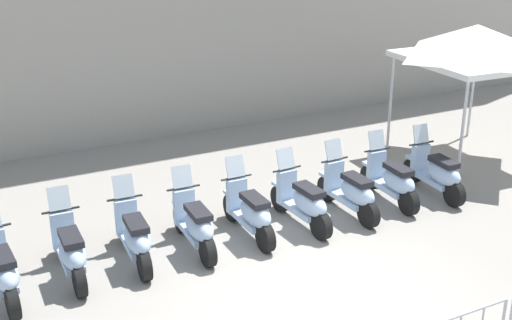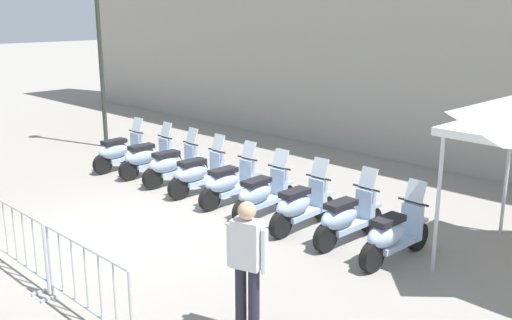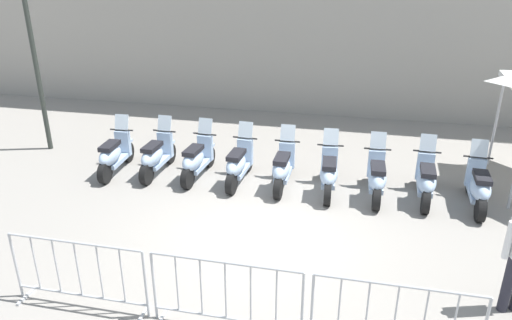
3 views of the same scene
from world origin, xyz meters
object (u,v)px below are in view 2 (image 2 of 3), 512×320
(motorcycle_2, at_px, (173,165))
(motorcycle_3, at_px, (199,174))
(motorcycle_4, at_px, (230,183))
(motorcycle_7, at_px, (347,218))
(street_lamp, at_px, (98,17))
(motorcycle_5, at_px, (262,194))
(motorcycle_0, at_px, (120,152))
(motorcycle_6, at_px, (300,206))
(motorcycle_1, at_px, (148,158))
(barrier_segment_2, at_px, (87,285))
(officer_near_row_end, at_px, (247,261))
(motorcycle_8, at_px, (393,235))
(barrier_segment_1, at_px, (15,240))

(motorcycle_2, distance_m, motorcycle_3, 0.97)
(motorcycle_4, bearing_deg, motorcycle_7, 2.72)
(motorcycle_2, distance_m, street_lamp, 5.51)
(motorcycle_5, distance_m, motorcycle_7, 1.94)
(motorcycle_0, bearing_deg, motorcycle_2, 6.70)
(motorcycle_5, xyz_separation_m, motorcycle_6, (0.97, 0.03, 0.00))
(motorcycle_6, bearing_deg, motorcycle_1, -178.79)
(motorcycle_3, distance_m, street_lamp, 6.31)
(motorcycle_4, distance_m, barrier_segment_2, 4.90)
(motorcycle_2, relative_size, motorcycle_7, 1.00)
(motorcycle_2, bearing_deg, motorcycle_5, 0.53)
(motorcycle_2, bearing_deg, motorcycle_0, -173.30)
(motorcycle_5, bearing_deg, motorcycle_4, 179.32)
(street_lamp, bearing_deg, motorcycle_5, -5.50)
(motorcycle_2, xyz_separation_m, motorcycle_6, (3.90, 0.06, 0.00))
(motorcycle_7, xyz_separation_m, barrier_segment_2, (-0.62, -4.47, 0.07))
(barrier_segment_2, bearing_deg, officer_near_row_end, 39.21)
(officer_near_row_end, bearing_deg, motorcycle_8, 90.03)
(motorcycle_0, distance_m, motorcycle_4, 3.88)
(motorcycle_0, distance_m, motorcycle_1, 0.98)
(motorcycle_0, bearing_deg, motorcycle_1, 10.94)
(motorcycle_5, height_order, barrier_segment_2, motorcycle_5)
(motorcycle_0, relative_size, barrier_segment_2, 0.85)
(motorcycle_1, relative_size, motorcycle_8, 1.00)
(barrier_segment_2, bearing_deg, motorcycle_2, 134.67)
(motorcycle_3, height_order, street_lamp, street_lamp)
(motorcycle_5, relative_size, barrier_segment_1, 0.85)
(motorcycle_6, bearing_deg, motorcycle_2, -179.09)
(motorcycle_0, height_order, barrier_segment_2, motorcycle_0)
(barrier_segment_1, bearing_deg, motorcycle_6, 68.36)
(motorcycle_0, bearing_deg, motorcycle_6, 2.83)
(motorcycle_5, distance_m, street_lamp, 8.04)
(motorcycle_4, height_order, motorcycle_8, same)
(motorcycle_2, bearing_deg, motorcycle_3, -0.31)
(motorcycle_0, distance_m, street_lamp, 4.18)
(motorcycle_5, height_order, barrier_segment_1, motorcycle_5)
(motorcycle_1, distance_m, motorcycle_7, 5.83)
(barrier_segment_2, bearing_deg, barrier_segment_1, -177.60)
(motorcycle_7, bearing_deg, motorcycle_4, -177.28)
(barrier_segment_1, bearing_deg, street_lamp, 141.99)
(motorcycle_1, relative_size, officer_near_row_end, 1.00)
(motorcycle_2, bearing_deg, officer_near_row_end, -27.13)
(motorcycle_4, xyz_separation_m, barrier_segment_1, (0.19, -4.42, 0.07))
(motorcycle_0, height_order, motorcycle_3, same)
(motorcycle_8, relative_size, barrier_segment_2, 0.85)
(motorcycle_0, bearing_deg, street_lamp, 158.85)
(motorcycle_0, xyz_separation_m, motorcycle_2, (1.93, 0.23, 0.00))
(motorcycle_0, relative_size, street_lamp, 0.28)
(motorcycle_0, xyz_separation_m, motorcycle_5, (4.85, 0.25, 0.00))
(motorcycle_6, relative_size, barrier_segment_1, 0.85)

